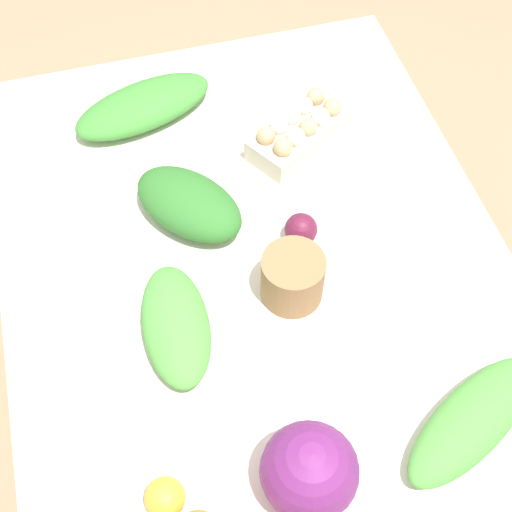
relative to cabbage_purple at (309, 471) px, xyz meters
name	(u,v)px	position (x,y,z in m)	size (l,w,h in m)	color
ground_plane	(256,403)	(0.48, -0.04, -0.86)	(8.00, 8.00, 0.00)	#937A5B
dining_table	(256,283)	(0.48, -0.04, -0.17)	(1.41, 1.07, 0.78)	silver
cabbage_purple	(309,471)	(0.00, 0.00, 0.00)	(0.17, 0.17, 0.17)	#6B2366
egg_carton	(299,130)	(0.79, -0.23, -0.04)	(0.23, 0.28, 0.09)	beige
paper_bag	(293,278)	(0.39, -0.09, -0.03)	(0.13, 0.13, 0.11)	olive
greens_bunch_beet_tops	(176,325)	(0.36, 0.16, -0.05)	(0.28, 0.13, 0.07)	#4C933D
greens_bunch_kale	(143,106)	(0.97, 0.11, -0.05)	(0.35, 0.15, 0.08)	#3D8433
greens_bunch_dandelion	(472,420)	(0.02, -0.32, -0.05)	(0.34, 0.12, 0.06)	#4C933D
greens_bunch_scallion	(189,204)	(0.64, 0.07, -0.04)	(0.27, 0.16, 0.09)	#2D6B28
beet_root	(301,229)	(0.51, -0.15, -0.05)	(0.07, 0.07, 0.07)	#5B1933
orange_2	(165,498)	(0.04, 0.24, -0.05)	(0.07, 0.07, 0.07)	#F9A833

